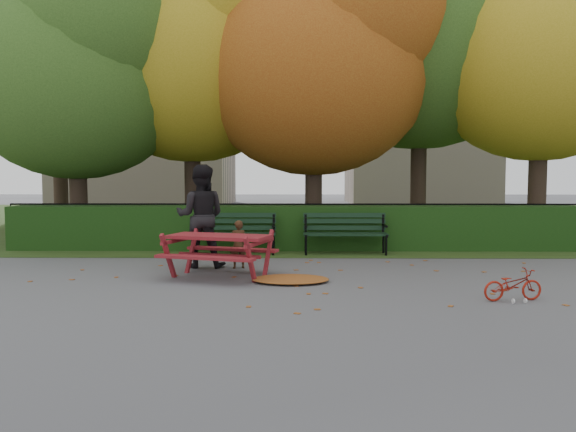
{
  "coord_description": "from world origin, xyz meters",
  "views": [
    {
      "loc": [
        0.01,
        -8.41,
        1.67
      ],
      "look_at": [
        -0.1,
        1.17,
        1.0
      ],
      "focal_mm": 35.0,
      "sensor_mm": 36.0,
      "label": 1
    }
  ],
  "objects_px": {
    "tree_f": "(65,47)",
    "picnic_table": "(219,244)",
    "tree_b": "(203,36)",
    "bench_left": "(234,230)",
    "adult": "(201,216)",
    "bench_right": "(345,230)",
    "tree_d": "(437,18)",
    "tree_g": "(557,60)",
    "tree_a": "(84,61)",
    "tree_e": "(559,38)",
    "tree_c": "(328,51)",
    "bicycle": "(513,285)",
    "child": "(238,244)"
  },
  "relations": [
    {
      "from": "picnic_table",
      "to": "bicycle",
      "type": "bearing_deg",
      "value": -5.44
    },
    {
      "from": "tree_a",
      "to": "tree_e",
      "type": "xyz_separation_m",
      "value": [
        11.71,
        0.19,
        0.56
      ]
    },
    {
      "from": "bench_left",
      "to": "adult",
      "type": "height_order",
      "value": "adult"
    },
    {
      "from": "tree_f",
      "to": "adult",
      "type": "bearing_deg",
      "value": -53.7
    },
    {
      "from": "tree_b",
      "to": "adult",
      "type": "xyz_separation_m",
      "value": [
        0.72,
        -4.87,
        -4.46
      ]
    },
    {
      "from": "tree_d",
      "to": "bicycle",
      "type": "relative_size",
      "value": 11.61
    },
    {
      "from": "tree_e",
      "to": "tree_c",
      "type": "bearing_deg",
      "value": 178.07
    },
    {
      "from": "tree_a",
      "to": "tree_e",
      "type": "height_order",
      "value": "tree_e"
    },
    {
      "from": "tree_a",
      "to": "adult",
      "type": "bearing_deg",
      "value": -46.89
    },
    {
      "from": "bench_right",
      "to": "bicycle",
      "type": "relative_size",
      "value": 2.18
    },
    {
      "from": "bench_right",
      "to": "bicycle",
      "type": "distance_m",
      "value": 4.97
    },
    {
      "from": "tree_a",
      "to": "child",
      "type": "height_order",
      "value": "tree_a"
    },
    {
      "from": "tree_f",
      "to": "tree_b",
      "type": "bearing_deg",
      "value": -27.99
    },
    {
      "from": "picnic_table",
      "to": "child",
      "type": "distance_m",
      "value": 0.96
    },
    {
      "from": "tree_c",
      "to": "tree_e",
      "type": "relative_size",
      "value": 0.98
    },
    {
      "from": "tree_e",
      "to": "bench_left",
      "type": "height_order",
      "value": "tree_e"
    },
    {
      "from": "tree_a",
      "to": "picnic_table",
      "type": "height_order",
      "value": "tree_a"
    },
    {
      "from": "tree_f",
      "to": "picnic_table",
      "type": "bearing_deg",
      "value": -55.04
    },
    {
      "from": "picnic_table",
      "to": "child",
      "type": "relative_size",
      "value": 2.23
    },
    {
      "from": "tree_f",
      "to": "adult",
      "type": "height_order",
      "value": "tree_f"
    },
    {
      "from": "bicycle",
      "to": "tree_f",
      "type": "bearing_deg",
      "value": 35.58
    },
    {
      "from": "picnic_table",
      "to": "tree_f",
      "type": "bearing_deg",
      "value": 141.83
    },
    {
      "from": "tree_g",
      "to": "bench_left",
      "type": "bearing_deg",
      "value": -147.83
    },
    {
      "from": "tree_d",
      "to": "picnic_table",
      "type": "height_order",
      "value": "tree_d"
    },
    {
      "from": "tree_a",
      "to": "bicycle",
      "type": "relative_size",
      "value": 9.07
    },
    {
      "from": "tree_b",
      "to": "bicycle",
      "type": "bearing_deg",
      "value": -54.81
    },
    {
      "from": "bench_left",
      "to": "adult",
      "type": "relative_size",
      "value": 0.95
    },
    {
      "from": "tree_e",
      "to": "bench_right",
      "type": "distance_m",
      "value": 7.38
    },
    {
      "from": "adult",
      "to": "bench_right",
      "type": "bearing_deg",
      "value": -146.96
    },
    {
      "from": "tree_g",
      "to": "bench_right",
      "type": "xyz_separation_m",
      "value": [
        -7.23,
        -6.06,
        -4.85
      ]
    },
    {
      "from": "tree_a",
      "to": "tree_c",
      "type": "xyz_separation_m",
      "value": [
        6.02,
        0.38,
        0.3
      ]
    },
    {
      "from": "tree_a",
      "to": "tree_b",
      "type": "relative_size",
      "value": 0.85
    },
    {
      "from": "tree_d",
      "to": "tree_g",
      "type": "relative_size",
      "value": 1.12
    },
    {
      "from": "bench_right",
      "to": "tree_b",
      "type": "bearing_deg",
      "value": 139.33
    },
    {
      "from": "tree_c",
      "to": "tree_f",
      "type": "distance_m",
      "value": 8.66
    },
    {
      "from": "tree_g",
      "to": "bicycle",
      "type": "bearing_deg",
      "value": -116.78
    },
    {
      "from": "tree_g",
      "to": "bench_right",
      "type": "distance_m",
      "value": 10.61
    },
    {
      "from": "tree_g",
      "to": "adult",
      "type": "xyz_separation_m",
      "value": [
        -10.06,
        -7.89,
        -4.43
      ]
    },
    {
      "from": "tree_b",
      "to": "bench_left",
      "type": "bearing_deg",
      "value": -69.42
    },
    {
      "from": "tree_d",
      "to": "picnic_table",
      "type": "distance_m",
      "value": 9.84
    },
    {
      "from": "bench_left",
      "to": "bench_right",
      "type": "distance_m",
      "value": 2.4
    },
    {
      "from": "tree_b",
      "to": "tree_e",
      "type": "bearing_deg",
      "value": -6.21
    },
    {
      "from": "tree_a",
      "to": "adult",
      "type": "relative_size",
      "value": 3.95
    },
    {
      "from": "tree_c",
      "to": "adult",
      "type": "bearing_deg",
      "value": -122.06
    },
    {
      "from": "tree_e",
      "to": "picnic_table",
      "type": "height_order",
      "value": "tree_e"
    },
    {
      "from": "tree_g",
      "to": "bench_left",
      "type": "xyz_separation_m",
      "value": [
        -9.63,
        -6.06,
        -4.85
      ]
    },
    {
      "from": "tree_a",
      "to": "bench_right",
      "type": "relative_size",
      "value": 4.16
    },
    {
      "from": "child",
      "to": "adult",
      "type": "height_order",
      "value": "adult"
    },
    {
      "from": "bench_left",
      "to": "child",
      "type": "bearing_deg",
      "value": -81.89
    },
    {
      "from": "tree_e",
      "to": "tree_g",
      "type": "distance_m",
      "value": 4.39
    }
  ]
}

